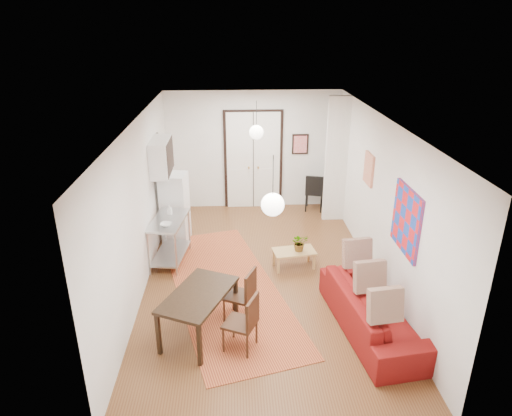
{
  "coord_description": "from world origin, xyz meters",
  "views": [
    {
      "loc": [
        -0.48,
        -7.34,
        4.43
      ],
      "look_at": [
        -0.09,
        0.3,
        1.25
      ],
      "focal_mm": 32.0,
      "sensor_mm": 36.0,
      "label": 1
    }
  ],
  "objects_px": {
    "kitchen_counter": "(169,234)",
    "dining_chair_far": "(240,315)",
    "dining_chair_near": "(239,288)",
    "black_side_chair": "(314,188)",
    "dining_table": "(198,298)",
    "sofa": "(373,311)",
    "coffee_table": "(294,253)",
    "fridge": "(175,208)"
  },
  "relations": [
    {
      "from": "coffee_table",
      "to": "dining_table",
      "type": "bearing_deg",
      "value": -130.65
    },
    {
      "from": "dining_table",
      "to": "dining_chair_near",
      "type": "distance_m",
      "value": 0.75
    },
    {
      "from": "dining_chair_far",
      "to": "black_side_chair",
      "type": "height_order",
      "value": "black_side_chair"
    },
    {
      "from": "fridge",
      "to": "dining_chair_far",
      "type": "xyz_separation_m",
      "value": [
        1.3,
        -3.51,
        -0.23
      ]
    },
    {
      "from": "sofa",
      "to": "dining_chair_far",
      "type": "height_order",
      "value": "dining_chair_far"
    },
    {
      "from": "dining_table",
      "to": "dining_chair_far",
      "type": "height_order",
      "value": "dining_chair_far"
    },
    {
      "from": "sofa",
      "to": "kitchen_counter",
      "type": "distance_m",
      "value": 4.06
    },
    {
      "from": "dining_table",
      "to": "black_side_chair",
      "type": "xyz_separation_m",
      "value": [
        2.54,
        4.87,
        -0.09
      ]
    },
    {
      "from": "kitchen_counter",
      "to": "black_side_chair",
      "type": "height_order",
      "value": "black_side_chair"
    },
    {
      "from": "sofa",
      "to": "coffee_table",
      "type": "relative_size",
      "value": 2.74
    },
    {
      "from": "black_side_chair",
      "to": "coffee_table",
      "type": "bearing_deg",
      "value": 87.54
    },
    {
      "from": "dining_chair_far",
      "to": "coffee_table",
      "type": "bearing_deg",
      "value": 178.7
    },
    {
      "from": "kitchen_counter",
      "to": "dining_chair_far",
      "type": "distance_m",
      "value": 2.87
    },
    {
      "from": "dining_table",
      "to": "dining_chair_near",
      "type": "bearing_deg",
      "value": 36.15
    },
    {
      "from": "coffee_table",
      "to": "dining_chair_far",
      "type": "height_order",
      "value": "dining_chair_far"
    },
    {
      "from": "black_side_chair",
      "to": "dining_chair_far",
      "type": "bearing_deg",
      "value": 83.36
    },
    {
      "from": "fridge",
      "to": "black_side_chair",
      "type": "distance_m",
      "value": 3.63
    },
    {
      "from": "kitchen_counter",
      "to": "fridge",
      "type": "relative_size",
      "value": 0.84
    },
    {
      "from": "sofa",
      "to": "kitchen_counter",
      "type": "bearing_deg",
      "value": 47.18
    },
    {
      "from": "kitchen_counter",
      "to": "dining_chair_near",
      "type": "relative_size",
      "value": 1.4
    },
    {
      "from": "coffee_table",
      "to": "fridge",
      "type": "relative_size",
      "value": 0.57
    },
    {
      "from": "kitchen_counter",
      "to": "coffee_table",
      "type": "bearing_deg",
      "value": -0.28
    },
    {
      "from": "coffee_table",
      "to": "dining_chair_near",
      "type": "xyz_separation_m",
      "value": [
        -1.07,
        -1.51,
        0.21
      ]
    },
    {
      "from": "sofa",
      "to": "kitchen_counter",
      "type": "xyz_separation_m",
      "value": [
        -3.33,
        2.31,
        0.24
      ]
    },
    {
      "from": "fridge",
      "to": "dining_chair_far",
      "type": "height_order",
      "value": "fridge"
    },
    {
      "from": "coffee_table",
      "to": "dining_table",
      "type": "height_order",
      "value": "dining_table"
    },
    {
      "from": "coffee_table",
      "to": "dining_chair_near",
      "type": "bearing_deg",
      "value": -125.39
    },
    {
      "from": "sofa",
      "to": "dining_table",
      "type": "bearing_deg",
      "value": 81.59
    },
    {
      "from": "sofa",
      "to": "dining_chair_near",
      "type": "height_order",
      "value": "dining_chair_near"
    },
    {
      "from": "dining_chair_near",
      "to": "black_side_chair",
      "type": "xyz_separation_m",
      "value": [
        1.94,
        4.43,
        0.03
      ]
    },
    {
      "from": "fridge",
      "to": "dining_table",
      "type": "bearing_deg",
      "value": -69.85
    },
    {
      "from": "dining_chair_near",
      "to": "coffee_table",
      "type": "bearing_deg",
      "value": 169.2
    },
    {
      "from": "kitchen_counter",
      "to": "black_side_chair",
      "type": "bearing_deg",
      "value": 46.38
    },
    {
      "from": "dining_chair_far",
      "to": "sofa",
      "type": "bearing_deg",
      "value": 121.46
    },
    {
      "from": "dining_table",
      "to": "dining_chair_near",
      "type": "relative_size",
      "value": 1.67
    },
    {
      "from": "dining_chair_near",
      "to": "black_side_chair",
      "type": "distance_m",
      "value": 4.84
    },
    {
      "from": "dining_table",
      "to": "black_side_chair",
      "type": "height_order",
      "value": "black_side_chair"
    },
    {
      "from": "black_side_chair",
      "to": "dining_table",
      "type": "bearing_deg",
      "value": 76.53
    },
    {
      "from": "sofa",
      "to": "dining_chair_near",
      "type": "distance_m",
      "value": 2.07
    },
    {
      "from": "coffee_table",
      "to": "dining_chair_near",
      "type": "height_order",
      "value": "dining_chair_near"
    },
    {
      "from": "coffee_table",
      "to": "kitchen_counter",
      "type": "distance_m",
      "value": 2.43
    },
    {
      "from": "dining_chair_near",
      "to": "kitchen_counter",
      "type": "bearing_deg",
      "value": -120.19
    }
  ]
}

